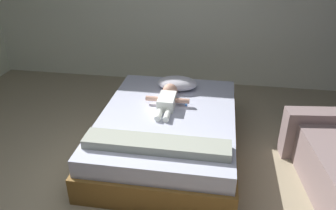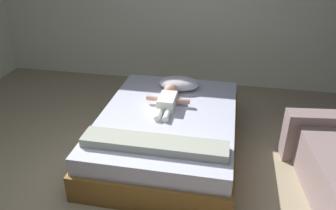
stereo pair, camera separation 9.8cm
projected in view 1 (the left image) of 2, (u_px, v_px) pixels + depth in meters
name	position (u px, v px, depth m)	size (l,w,h in m)	color
bed	(168.00, 132.00, 3.64)	(1.47, 1.99, 0.46)	brown
pillow	(177.00, 83.00, 4.03)	(0.48, 0.32, 0.15)	silver
baby	(168.00, 99.00, 3.67)	(0.49, 0.65, 0.17)	white
toothbrush	(186.00, 103.00, 3.72)	(0.03, 0.13, 0.02)	#3480E9
blanket	(156.00, 144.00, 2.95)	(1.32, 0.24, 0.08)	#9EA494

